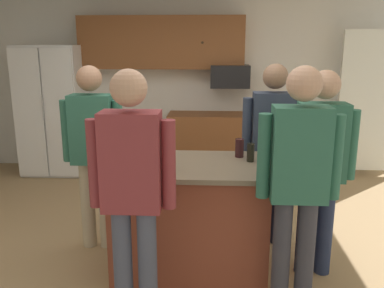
{
  "coord_description": "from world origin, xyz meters",
  "views": [
    {
      "loc": [
        0.38,
        -3.5,
        1.92
      ],
      "look_at": [
        0.19,
        0.0,
        1.05
      ],
      "focal_mm": 38.19,
      "sensor_mm": 36.0,
      "label": 1
    }
  ],
  "objects_px": {
    "person_guest_by_door": "(298,176)",
    "kitchen_island": "(190,217)",
    "mug_ceramic_white": "(137,163)",
    "microwave_over_range": "(230,76)",
    "person_host_foreground": "(272,143)",
    "person_guest_left": "(320,161)",
    "person_guest_right": "(132,184)",
    "person_elder_center": "(93,146)",
    "tumbler_amber": "(251,153)",
    "refrigerator": "(54,110)",
    "glass_dark_ale": "(171,159)",
    "glass_stout_tall": "(239,148)"
  },
  "relations": [
    {
      "from": "mug_ceramic_white",
      "to": "glass_stout_tall",
      "type": "bearing_deg",
      "value": 27.34
    },
    {
      "from": "glass_dark_ale",
      "to": "glass_stout_tall",
      "type": "bearing_deg",
      "value": 35.46
    },
    {
      "from": "kitchen_island",
      "to": "person_guest_by_door",
      "type": "xyz_separation_m",
      "value": [
        0.77,
        -0.52,
        0.55
      ]
    },
    {
      "from": "person_host_foreground",
      "to": "person_elder_center",
      "type": "xyz_separation_m",
      "value": [
        -1.66,
        -0.17,
        -0.01
      ]
    },
    {
      "from": "person_host_foreground",
      "to": "tumbler_amber",
      "type": "bearing_deg",
      "value": 26.06
    },
    {
      "from": "mug_ceramic_white",
      "to": "tumbler_amber",
      "type": "distance_m",
      "value": 0.94
    },
    {
      "from": "person_host_foreground",
      "to": "person_guest_right",
      "type": "bearing_deg",
      "value": 13.55
    },
    {
      "from": "microwave_over_range",
      "to": "person_guest_by_door",
      "type": "relative_size",
      "value": 0.31
    },
    {
      "from": "person_guest_by_door",
      "to": "kitchen_island",
      "type": "bearing_deg",
      "value": 0.0
    },
    {
      "from": "kitchen_island",
      "to": "microwave_over_range",
      "type": "bearing_deg",
      "value": 81.59
    },
    {
      "from": "person_guest_right",
      "to": "person_guest_left",
      "type": "relative_size",
      "value": 1.03
    },
    {
      "from": "person_elder_center",
      "to": "refrigerator",
      "type": "bearing_deg",
      "value": 141.2
    },
    {
      "from": "person_host_foreground",
      "to": "glass_dark_ale",
      "type": "relative_size",
      "value": 10.59
    },
    {
      "from": "kitchen_island",
      "to": "glass_dark_ale",
      "type": "height_order",
      "value": "glass_dark_ale"
    },
    {
      "from": "person_guest_right",
      "to": "person_guest_by_door",
      "type": "distance_m",
      "value": 1.12
    },
    {
      "from": "person_guest_left",
      "to": "microwave_over_range",
      "type": "bearing_deg",
      "value": -77.58
    },
    {
      "from": "microwave_over_range",
      "to": "person_elder_center",
      "type": "relative_size",
      "value": 0.32
    },
    {
      "from": "glass_dark_ale",
      "to": "microwave_over_range",
      "type": "bearing_deg",
      "value": 79.51
    },
    {
      "from": "person_guest_left",
      "to": "person_host_foreground",
      "type": "bearing_deg",
      "value": -60.29
    },
    {
      "from": "mug_ceramic_white",
      "to": "microwave_over_range",
      "type": "bearing_deg",
      "value": 74.85
    },
    {
      "from": "microwave_over_range",
      "to": "person_guest_right",
      "type": "height_order",
      "value": "person_guest_right"
    },
    {
      "from": "person_guest_by_door",
      "to": "refrigerator",
      "type": "bearing_deg",
      "value": -13.37
    },
    {
      "from": "mug_ceramic_white",
      "to": "glass_stout_tall",
      "type": "distance_m",
      "value": 0.92
    },
    {
      "from": "person_guest_left",
      "to": "mug_ceramic_white",
      "type": "bearing_deg",
      "value": 7.84
    },
    {
      "from": "person_guest_by_door",
      "to": "glass_dark_ale",
      "type": "bearing_deg",
      "value": 13.2
    },
    {
      "from": "tumbler_amber",
      "to": "person_host_foreground",
      "type": "bearing_deg",
      "value": 62.3
    },
    {
      "from": "glass_stout_tall",
      "to": "person_guest_left",
      "type": "bearing_deg",
      "value": -18.25
    },
    {
      "from": "kitchen_island",
      "to": "person_guest_right",
      "type": "height_order",
      "value": "person_guest_right"
    },
    {
      "from": "refrigerator",
      "to": "microwave_over_range",
      "type": "height_order",
      "value": "refrigerator"
    },
    {
      "from": "person_guest_by_door",
      "to": "tumbler_amber",
      "type": "relative_size",
      "value": 11.57
    },
    {
      "from": "kitchen_island",
      "to": "person_guest_by_door",
      "type": "bearing_deg",
      "value": -33.84
    },
    {
      "from": "microwave_over_range",
      "to": "mug_ceramic_white",
      "type": "relative_size",
      "value": 4.18
    },
    {
      "from": "microwave_over_range",
      "to": "kitchen_island",
      "type": "xyz_separation_m",
      "value": [
        -0.41,
        -2.8,
        -0.96
      ]
    },
    {
      "from": "glass_dark_ale",
      "to": "tumbler_amber",
      "type": "relative_size",
      "value": 1.07
    },
    {
      "from": "refrigerator",
      "to": "person_guest_right",
      "type": "xyz_separation_m",
      "value": [
        1.85,
        -3.4,
        0.08
      ]
    },
    {
      "from": "refrigerator",
      "to": "person_guest_by_door",
      "type": "xyz_separation_m",
      "value": [
        2.96,
        -3.2,
        0.09
      ]
    },
    {
      "from": "mug_ceramic_white",
      "to": "person_host_foreground",
      "type": "bearing_deg",
      "value": 33.21
    },
    {
      "from": "person_host_foreground",
      "to": "microwave_over_range",
      "type": "bearing_deg",
      "value": -118.01
    },
    {
      "from": "person_host_foreground",
      "to": "person_elder_center",
      "type": "relative_size",
      "value": 1.01
    },
    {
      "from": "person_guest_right",
      "to": "person_elder_center",
      "type": "relative_size",
      "value": 1.02
    },
    {
      "from": "microwave_over_range",
      "to": "kitchen_island",
      "type": "height_order",
      "value": "microwave_over_range"
    },
    {
      "from": "refrigerator",
      "to": "person_guest_left",
      "type": "xyz_separation_m",
      "value": [
        3.24,
        -2.67,
        0.05
      ]
    },
    {
      "from": "person_host_foreground",
      "to": "person_guest_left",
      "type": "bearing_deg",
      "value": 83.91
    },
    {
      "from": "person_guest_by_door",
      "to": "tumbler_amber",
      "type": "height_order",
      "value": "person_guest_by_door"
    },
    {
      "from": "person_guest_right",
      "to": "person_elder_center",
      "type": "distance_m",
      "value": 1.25
    },
    {
      "from": "microwave_over_range",
      "to": "person_guest_right",
      "type": "relative_size",
      "value": 0.32
    },
    {
      "from": "tumbler_amber",
      "to": "refrigerator",
      "type": "bearing_deg",
      "value": 135.99
    },
    {
      "from": "person_guest_by_door",
      "to": "person_host_foreground",
      "type": "height_order",
      "value": "person_guest_by_door"
    },
    {
      "from": "person_guest_right",
      "to": "mug_ceramic_white",
      "type": "xyz_separation_m",
      "value": [
        -0.07,
        0.52,
        -0.02
      ]
    },
    {
      "from": "person_guest_left",
      "to": "person_elder_center",
      "type": "relative_size",
      "value": 1.0
    }
  ]
}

